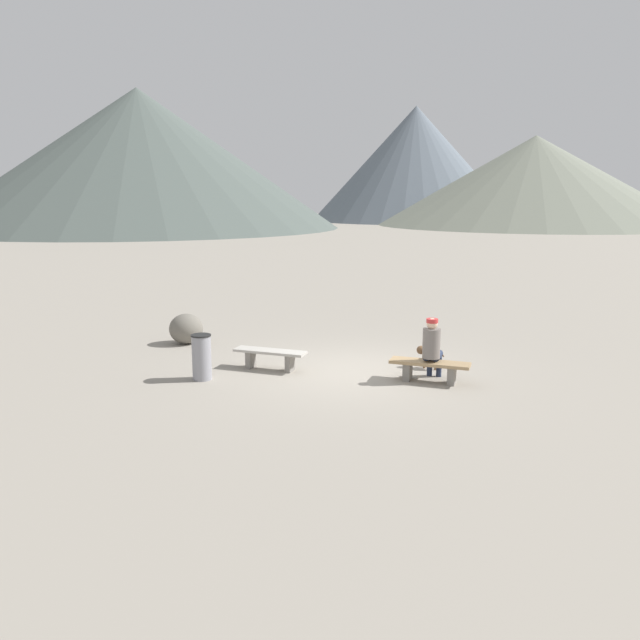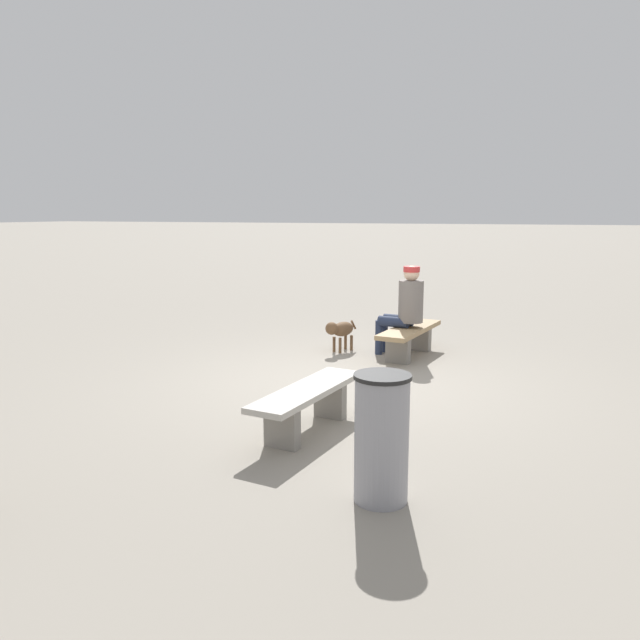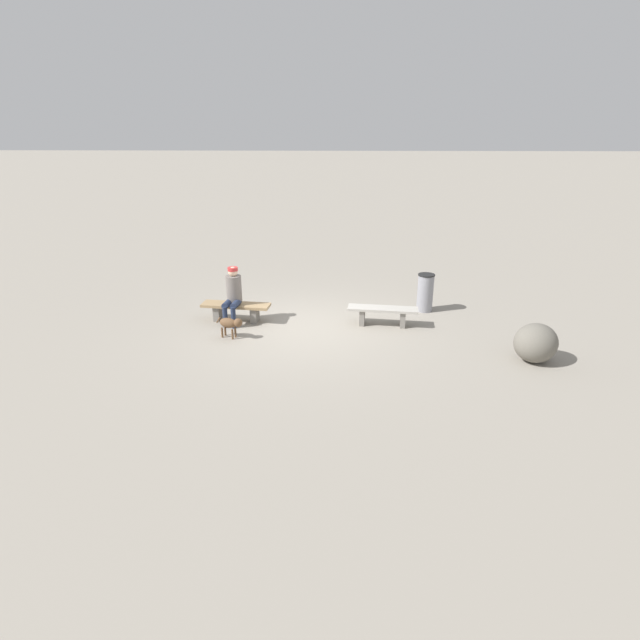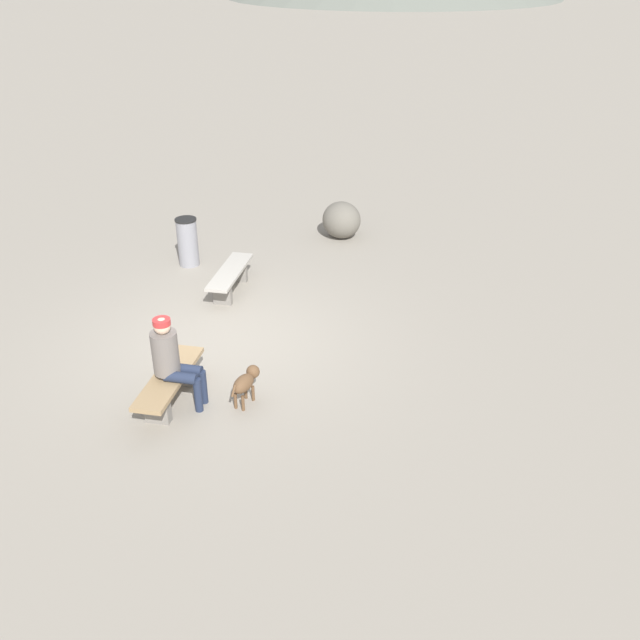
% 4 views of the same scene
% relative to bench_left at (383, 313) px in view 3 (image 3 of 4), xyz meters
% --- Properties ---
extents(ground, '(210.00, 210.00, 0.06)m').
position_rel_bench_left_xyz_m(ground, '(1.76, 0.25, -0.34)').
color(ground, gray).
extents(bench_left, '(1.63, 0.57, 0.43)m').
position_rel_bench_left_xyz_m(bench_left, '(0.00, 0.00, 0.00)').
color(bench_left, gray).
rests_on(bench_left, ground).
extents(bench_right, '(1.63, 0.59, 0.42)m').
position_rel_bench_left_xyz_m(bench_right, '(3.41, -0.14, -0.01)').
color(bench_right, gray).
rests_on(bench_right, ground).
extents(seated_person, '(0.40, 0.68, 1.31)m').
position_rel_bench_left_xyz_m(seated_person, '(3.43, -0.06, 0.44)').
color(seated_person, slate).
rests_on(seated_person, ground).
extents(dog, '(0.62, 0.36, 0.47)m').
position_rel_bench_left_xyz_m(dog, '(3.32, 0.89, 0.03)').
color(dog, brown).
rests_on(dog, ground).
extents(trash_bin, '(0.41, 0.41, 0.94)m').
position_rel_bench_left_xyz_m(trash_bin, '(-1.12, -1.05, 0.16)').
color(trash_bin, gray).
rests_on(trash_bin, ground).
extents(boulder, '(1.13, 1.12, 0.76)m').
position_rel_bench_left_xyz_m(boulder, '(-2.80, 1.80, 0.08)').
color(boulder, '#6B665B').
rests_on(boulder, ground).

